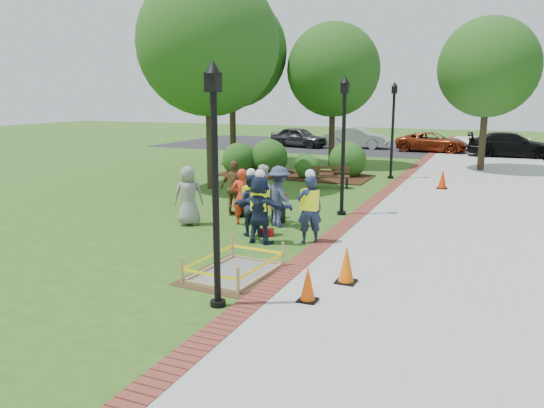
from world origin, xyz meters
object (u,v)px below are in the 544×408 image
at_px(hivis_worker_c, 251,202).
at_px(lamp_near, 215,168).
at_px(bench_near, 261,211).
at_px(cone_front, 308,285).
at_px(hivis_worker_b, 310,207).
at_px(hivis_worker_a, 260,207).
at_px(wet_concrete_pad, 235,264).

bearing_deg(hivis_worker_c, lamp_near, -71.67).
bearing_deg(bench_near, cone_front, -58.01).
relative_size(bench_near, hivis_worker_b, 0.92).
bearing_deg(bench_near, hivis_worker_c, -73.80).
bearing_deg(cone_front, hivis_worker_a, 126.85).
bearing_deg(cone_front, hivis_worker_c, 127.61).
height_order(lamp_near, hivis_worker_b, lamp_near).
distance_m(lamp_near, hivis_worker_b, 4.81).
bearing_deg(hivis_worker_b, lamp_near, -91.66).
bearing_deg(lamp_near, hivis_worker_c, 108.33).
height_order(bench_near, hivis_worker_c, hivis_worker_c).
height_order(wet_concrete_pad, cone_front, cone_front).
distance_m(bench_near, hivis_worker_b, 2.85).
height_order(lamp_near, hivis_worker_a, lamp_near).
distance_m(wet_concrete_pad, hivis_worker_b, 3.08).
height_order(wet_concrete_pad, bench_near, bench_near).
relative_size(bench_near, cone_front, 2.57).
distance_m(cone_front, hivis_worker_c, 4.86).
bearing_deg(hivis_worker_c, hivis_worker_b, -2.89).
bearing_deg(hivis_worker_a, lamp_near, -76.04).
relative_size(lamp_near, hivis_worker_a, 2.25).
height_order(cone_front, hivis_worker_b, hivis_worker_b).
relative_size(lamp_near, hivis_worker_b, 2.26).
distance_m(lamp_near, hivis_worker_a, 4.43).
xyz_separation_m(lamp_near, hivis_worker_a, (-1.00, 4.03, -1.54)).
xyz_separation_m(cone_front, hivis_worker_a, (-2.41, 3.22, 0.61)).
height_order(cone_front, lamp_near, lamp_near).
xyz_separation_m(wet_concrete_pad, hivis_worker_b, (0.62, 2.94, 0.70)).
distance_m(wet_concrete_pad, bench_near, 4.94).
bearing_deg(bench_near, hivis_worker_b, -39.17).
xyz_separation_m(bench_near, cone_front, (3.43, -5.49, 0.04)).
distance_m(bench_near, cone_front, 6.48).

